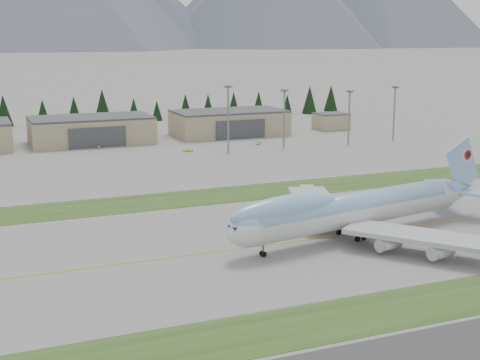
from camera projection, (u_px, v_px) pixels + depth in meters
name	position (u px, v px, depth m)	size (l,w,h in m)	color
ground	(290.00, 242.00, 141.14)	(7000.00, 7000.00, 0.00)	slate
grass_strip_near	(397.00, 308.00, 106.80)	(400.00, 14.00, 0.08)	#2A4A1A
grass_strip_far	(216.00, 196.00, 181.81)	(400.00, 18.00, 0.08)	#2A4A1A
taxiway_line_main	(290.00, 242.00, 141.14)	(400.00, 0.40, 0.02)	gold
boeing_747_freighter	(355.00, 209.00, 143.32)	(73.18, 61.89, 19.19)	silver
hangar_center	(91.00, 130.00, 269.90)	(48.00, 26.60, 10.80)	tan
hangar_right	(229.00, 123.00, 292.20)	(48.00, 26.60, 10.80)	tan
control_shed	(331.00, 121.00, 309.41)	(14.00, 12.00, 7.60)	tan
floodlight_masts	(315.00, 106.00, 259.51)	(77.82, 6.29, 24.92)	slate
service_vehicle_a	(99.00, 148.00, 258.72)	(1.27, 3.15, 1.07)	silver
service_vehicle_b	(188.00, 151.00, 251.28)	(1.34, 3.81, 1.26)	gold
service_vehicle_c	(258.00, 144.00, 267.64)	(1.55, 3.82, 1.11)	#BEBCC1
conifer_belt	(117.00, 108.00, 335.27)	(275.14, 15.29, 16.71)	black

